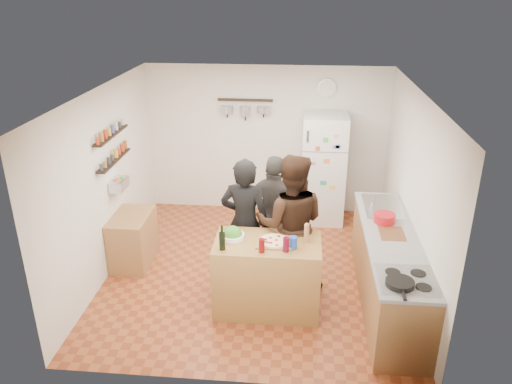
# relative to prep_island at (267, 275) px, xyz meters

# --- Properties ---
(room_shell) EXTENTS (4.20, 4.20, 4.20)m
(room_shell) POSITION_rel_prep_island_xyz_m (-0.22, 1.20, 0.79)
(room_shell) COLOR brown
(room_shell) RESTS_ON ground
(prep_island) EXTENTS (1.25, 0.72, 0.91)m
(prep_island) POSITION_rel_prep_island_xyz_m (0.00, 0.00, 0.00)
(prep_island) COLOR olive
(prep_island) RESTS_ON floor
(pizza_board) EXTENTS (0.42, 0.34, 0.02)m
(pizza_board) POSITION_rel_prep_island_xyz_m (0.08, -0.02, 0.47)
(pizza_board) COLOR brown
(pizza_board) RESTS_ON prep_island
(pizza) EXTENTS (0.34, 0.34, 0.02)m
(pizza) POSITION_rel_prep_island_xyz_m (0.08, -0.02, 0.48)
(pizza) COLOR beige
(pizza) RESTS_ON pizza_board
(salad_bowl) EXTENTS (0.28, 0.28, 0.06)m
(salad_bowl) POSITION_rel_prep_island_xyz_m (-0.42, 0.05, 0.48)
(salad_bowl) COLOR white
(salad_bowl) RESTS_ON prep_island
(wine_bottle) EXTENTS (0.07, 0.07, 0.21)m
(wine_bottle) POSITION_rel_prep_island_xyz_m (-0.50, -0.22, 0.56)
(wine_bottle) COLOR black
(wine_bottle) RESTS_ON prep_island
(wine_glass_near) EXTENTS (0.07, 0.07, 0.16)m
(wine_glass_near) POSITION_rel_prep_island_xyz_m (-0.05, -0.24, 0.54)
(wine_glass_near) COLOR #5C0708
(wine_glass_near) RESTS_ON prep_island
(wine_glass_far) EXTENTS (0.07, 0.07, 0.17)m
(wine_glass_far) POSITION_rel_prep_island_xyz_m (0.22, -0.20, 0.54)
(wine_glass_far) COLOR #4E061C
(wine_glass_far) RESTS_ON prep_island
(pepper_mill) EXTENTS (0.06, 0.06, 0.19)m
(pepper_mill) POSITION_rel_prep_island_xyz_m (0.45, 0.05, 0.55)
(pepper_mill) COLOR #AB7347
(pepper_mill) RESTS_ON prep_island
(salt_canister) EXTENTS (0.09, 0.09, 0.14)m
(salt_canister) POSITION_rel_prep_island_xyz_m (0.30, -0.12, 0.53)
(salt_canister) COLOR #1C3F9D
(salt_canister) RESTS_ON prep_island
(person_left) EXTENTS (0.68, 0.50, 1.74)m
(person_left) POSITION_rel_prep_island_xyz_m (-0.33, 0.56, 0.41)
(person_left) COLOR black
(person_left) RESTS_ON floor
(person_center) EXTENTS (0.91, 0.72, 1.84)m
(person_center) POSITION_rel_prep_island_xyz_m (0.26, 0.46, 0.47)
(person_center) COLOR black
(person_center) RESTS_ON floor
(person_back) EXTENTS (1.03, 0.66, 1.63)m
(person_back) POSITION_rel_prep_island_xyz_m (0.03, 0.97, 0.36)
(person_back) COLOR #2E2B28
(person_back) RESTS_ON floor
(counter_run) EXTENTS (0.63, 2.63, 0.90)m
(counter_run) POSITION_rel_prep_island_xyz_m (1.48, 0.26, -0.01)
(counter_run) COLOR #9E7042
(counter_run) RESTS_ON floor
(stove_top) EXTENTS (0.60, 0.62, 0.02)m
(stove_top) POSITION_rel_prep_island_xyz_m (1.48, -0.69, 0.46)
(stove_top) COLOR white
(stove_top) RESTS_ON counter_run
(skillet) EXTENTS (0.29, 0.29, 0.06)m
(skillet) POSITION_rel_prep_island_xyz_m (1.38, -0.80, 0.49)
(skillet) COLOR black
(skillet) RESTS_ON stove_top
(sink) EXTENTS (0.50, 0.80, 0.03)m
(sink) POSITION_rel_prep_island_xyz_m (1.48, 1.11, 0.46)
(sink) COLOR silver
(sink) RESTS_ON counter_run
(cutting_board) EXTENTS (0.30, 0.40, 0.02)m
(cutting_board) POSITION_rel_prep_island_xyz_m (1.48, 0.33, 0.46)
(cutting_board) COLOR brown
(cutting_board) RESTS_ON counter_run
(red_bowl) EXTENTS (0.27, 0.27, 0.11)m
(red_bowl) POSITION_rel_prep_island_xyz_m (1.43, 0.64, 0.52)
(red_bowl) COLOR #B1141C
(red_bowl) RESTS_ON counter_run
(fridge) EXTENTS (0.70, 0.68, 1.80)m
(fridge) POSITION_rel_prep_island_xyz_m (0.73, 2.56, 0.45)
(fridge) COLOR white
(fridge) RESTS_ON floor
(wall_clock) EXTENTS (0.30, 0.03, 0.30)m
(wall_clock) POSITION_rel_prep_island_xyz_m (0.73, 2.89, 1.69)
(wall_clock) COLOR silver
(wall_clock) RESTS_ON back_wall
(spice_shelf_lower) EXTENTS (0.12, 1.00, 0.02)m
(spice_shelf_lower) POSITION_rel_prep_island_xyz_m (-2.15, 1.01, 1.04)
(spice_shelf_lower) COLOR black
(spice_shelf_lower) RESTS_ON left_wall
(spice_shelf_upper) EXTENTS (0.12, 1.00, 0.02)m
(spice_shelf_upper) POSITION_rel_prep_island_xyz_m (-2.15, 1.01, 1.40)
(spice_shelf_upper) COLOR black
(spice_shelf_upper) RESTS_ON left_wall
(produce_basket) EXTENTS (0.18, 0.35, 0.14)m
(produce_basket) POSITION_rel_prep_island_xyz_m (-2.12, 1.01, 0.69)
(produce_basket) COLOR silver
(produce_basket) RESTS_ON left_wall
(side_table) EXTENTS (0.50, 0.80, 0.73)m
(side_table) POSITION_rel_prep_island_xyz_m (-1.96, 0.90, -0.09)
(side_table) COLOR olive
(side_table) RESTS_ON floor
(pot_rack) EXTENTS (0.90, 0.04, 0.04)m
(pot_rack) POSITION_rel_prep_island_xyz_m (-0.57, 2.81, 1.49)
(pot_rack) COLOR black
(pot_rack) RESTS_ON back_wall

